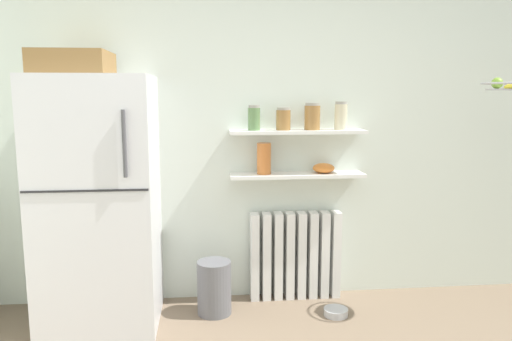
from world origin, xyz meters
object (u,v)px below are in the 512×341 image
pet_food_bowl (336,312)px  hanging_fruit_basket (510,85)px  refrigerator (98,198)px  storage_jar_1 (283,119)px  shelf_bowl (324,168)px  storage_jar_3 (341,116)px  vase (264,159)px  radiator (295,255)px  trash_bin (214,288)px  storage_jar_2 (312,117)px  storage_jar_0 (254,118)px

pet_food_bowl → hanging_fruit_basket: (1.09, -0.13, 1.59)m
refrigerator → hanging_fruit_basket: refrigerator is taller
storage_jar_1 → pet_food_bowl: storage_jar_1 is taller
shelf_bowl → storage_jar_3: bearing=0.0°
vase → shelf_bowl: 0.45m
shelf_bowl → storage_jar_1: bearing=180.0°
refrigerator → vase: 1.19m
storage_jar_1 → vase: 0.32m
radiator → vase: vase is taller
trash_bin → refrigerator: bearing=-176.8°
radiator → hanging_fruit_basket: hanging_fruit_basket is taller
pet_food_bowl → storage_jar_2: bearing=112.0°
radiator → hanging_fruit_basket: 1.91m
radiator → trash_bin: size_ratio=1.79×
storage_jar_1 → storage_jar_0: bearing=-180.0°
trash_bin → hanging_fruit_basket: hanging_fruit_basket is taller
vase → hanging_fruit_basket: (1.57, -0.45, 0.53)m
storage_jar_2 → vase: bearing=180.0°
refrigerator → trash_bin: size_ratio=4.74×
shelf_bowl → storage_jar_0: bearing=-180.0°
refrigerator → shelf_bowl: (1.59, 0.23, 0.14)m
storage_jar_1 → trash_bin: 1.31m
refrigerator → hanging_fruit_basket: 2.83m
storage_jar_3 → hanging_fruit_basket: size_ratio=0.61×
storage_jar_2 → trash_bin: 1.42m
storage_jar_1 → storage_jar_2: (0.21, -0.00, 0.02)m
trash_bin → hanging_fruit_basket: bearing=-7.6°
radiator → shelf_bowl: shelf_bowl is taller
storage_jar_3 → shelf_bowl: storage_jar_3 is taller
radiator → shelf_bowl: (0.20, -0.03, 0.68)m
storage_jar_0 → pet_food_bowl: (0.55, -0.31, -1.36)m
storage_jar_1 → shelf_bowl: bearing=0.0°
storage_jar_0 → storage_jar_2: bearing=0.0°
vase → trash_bin: 0.99m
shelf_bowl → pet_food_bowl: bearing=-83.8°
storage_jar_3 → trash_bin: bearing=-168.6°
trash_bin → storage_jar_1: bearing=20.2°
storage_jar_2 → vase: 0.47m
storage_jar_1 → trash_bin: bearing=-159.8°
storage_jar_1 → storage_jar_3: size_ratio=0.80×
radiator → storage_jar_1: (-0.11, -0.03, 1.04)m
refrigerator → storage_jar_3: 1.80m
storage_jar_0 → refrigerator: bearing=-167.7°
storage_jar_1 → storage_jar_3: storage_jar_3 is taller
storage_jar_2 → storage_jar_3: bearing=0.0°
storage_jar_3 → storage_jar_1: bearing=180.0°
storage_jar_1 → hanging_fruit_basket: (1.43, -0.45, 0.24)m
storage_jar_0 → shelf_bowl: bearing=0.0°
storage_jar_2 → pet_food_bowl: size_ratio=1.14×
storage_jar_3 → hanging_fruit_basket: bearing=-24.1°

